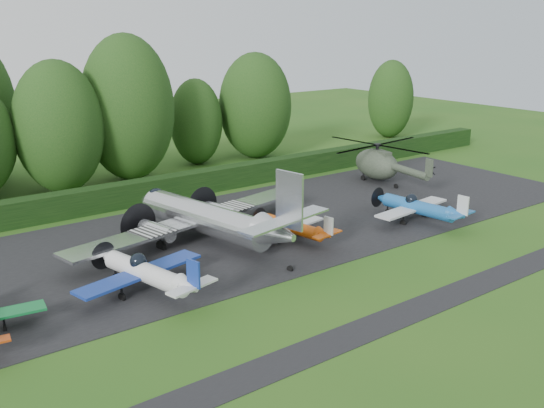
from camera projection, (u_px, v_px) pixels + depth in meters
ground at (279, 293)px, 34.15m from camera, size 160.00×160.00×0.00m
apron at (192, 243)px, 41.86m from camera, size 70.00×18.00×0.01m
taxiway_verge at (353, 335)px, 29.52m from camera, size 70.00×2.00×0.00m
hedgerow at (127, 206)px, 50.34m from camera, size 90.00×1.60×2.00m
transport_plane at (207, 218)px, 41.32m from camera, size 20.29×15.56×6.50m
light_plane_white at (146, 272)px, 33.74m from camera, size 7.99×8.40×3.07m
light_plane_orange at (292, 227)px, 42.02m from camera, size 6.49×6.83×2.50m
light_plane_blue at (418, 207)px, 45.93m from camera, size 7.54×7.93×2.90m
helicopter at (377, 161)px, 57.51m from camera, size 11.38×13.32×3.66m
sign_board at (370, 154)px, 64.95m from camera, size 2.84×0.11×1.60m
tree_0 at (255, 106)px, 66.85m from camera, size 8.03×8.03×11.63m
tree_1 at (196, 122)px, 64.14m from camera, size 5.57×5.57×9.10m
tree_4 at (59, 127)px, 52.94m from camera, size 7.78×7.78×11.71m
tree_5 at (128, 108)px, 57.11m from camera, size 8.73×8.73×13.80m
tree_6 at (391, 99)px, 79.13m from camera, size 5.88×5.88×10.08m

